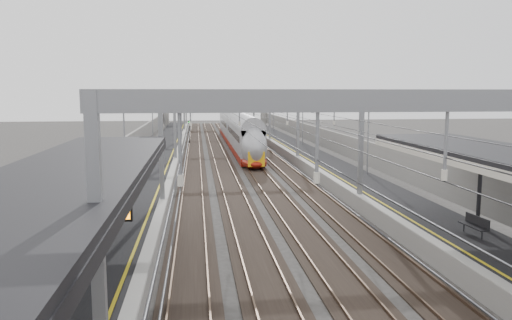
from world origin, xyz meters
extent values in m
cube|color=black|center=(-8.00, 45.00, 0.50)|extent=(4.00, 120.00, 1.00)
cube|color=black|center=(8.00, 45.00, 0.50)|extent=(4.00, 120.00, 1.00)
cube|color=black|center=(-4.50, 45.00, 0.04)|extent=(2.40, 140.00, 0.08)
cube|color=brown|center=(-5.22, 45.00, 0.13)|extent=(0.07, 140.00, 0.14)
cube|color=brown|center=(-3.78, 45.00, 0.13)|extent=(0.07, 140.00, 0.14)
cube|color=black|center=(-1.50, 45.00, 0.04)|extent=(2.40, 140.00, 0.08)
cube|color=brown|center=(-2.22, 45.00, 0.13)|extent=(0.07, 140.00, 0.14)
cube|color=brown|center=(-0.78, 45.00, 0.13)|extent=(0.07, 140.00, 0.14)
cube|color=black|center=(1.50, 45.00, 0.04)|extent=(2.40, 140.00, 0.08)
cube|color=brown|center=(0.78, 45.00, 0.13)|extent=(0.07, 140.00, 0.14)
cube|color=brown|center=(2.22, 45.00, 0.13)|extent=(0.07, 140.00, 0.14)
cube|color=black|center=(4.50, 45.00, 0.04)|extent=(2.40, 140.00, 0.08)
cube|color=brown|center=(3.78, 45.00, 0.13)|extent=(0.07, 140.00, 0.14)
cube|color=brown|center=(5.22, 45.00, 0.13)|extent=(0.07, 140.00, 0.14)
cube|color=gray|center=(-6.30, 2.00, 4.30)|extent=(0.28, 0.28, 6.60)
cube|color=gray|center=(0.00, 2.00, 7.35)|extent=(13.00, 0.25, 0.50)
cube|color=gray|center=(-6.30, 22.00, 4.30)|extent=(0.28, 0.28, 6.60)
cube|color=gray|center=(6.30, 22.00, 4.30)|extent=(0.28, 0.28, 6.60)
cube|color=gray|center=(0.00, 22.00, 7.35)|extent=(13.00, 0.25, 0.50)
cube|color=gray|center=(-6.30, 42.00, 4.30)|extent=(0.28, 0.28, 6.60)
cube|color=gray|center=(6.30, 42.00, 4.30)|extent=(0.28, 0.28, 6.60)
cube|color=gray|center=(0.00, 42.00, 7.35)|extent=(13.00, 0.25, 0.50)
cube|color=gray|center=(-6.30, 62.00, 4.30)|extent=(0.28, 0.28, 6.60)
cube|color=gray|center=(6.30, 62.00, 4.30)|extent=(0.28, 0.28, 6.60)
cube|color=gray|center=(0.00, 62.00, 7.35)|extent=(13.00, 0.25, 0.50)
cube|color=gray|center=(-6.30, 82.00, 4.30)|extent=(0.28, 0.28, 6.60)
cube|color=gray|center=(6.30, 82.00, 4.30)|extent=(0.28, 0.28, 6.60)
cube|color=gray|center=(0.00, 82.00, 7.35)|extent=(13.00, 0.25, 0.50)
cube|color=gray|center=(-6.30, 100.00, 4.30)|extent=(0.28, 0.28, 6.60)
cube|color=gray|center=(6.30, 100.00, 4.30)|extent=(0.28, 0.28, 6.60)
cube|color=gray|center=(0.00, 100.00, 7.35)|extent=(13.00, 0.25, 0.50)
cylinder|color=#262628|center=(-4.50, 50.00, 5.50)|extent=(0.03, 140.00, 0.03)
cylinder|color=#262628|center=(-1.50, 50.00, 5.50)|extent=(0.03, 140.00, 0.03)
cylinder|color=#262628|center=(1.50, 50.00, 5.50)|extent=(0.03, 140.00, 0.03)
cylinder|color=#262628|center=(4.50, 50.00, 5.50)|extent=(0.03, 140.00, 0.03)
cube|color=black|center=(-8.00, 3.00, 5.12)|extent=(4.40, 30.00, 0.24)
cylinder|color=black|center=(-9.70, 14.00, 3.00)|extent=(0.20, 0.20, 4.00)
cube|color=black|center=(-6.60, 4.00, 4.55)|extent=(1.60, 0.15, 0.55)
cube|color=orange|center=(-6.60, 3.92, 4.55)|extent=(1.50, 0.02, 0.42)
cylinder|color=black|center=(9.70, 14.00, 3.00)|extent=(0.20, 0.20, 4.00)
cube|color=gray|center=(0.00, 100.00, 6.20)|extent=(22.00, 2.20, 1.40)
cube|color=gray|center=(-10.50, 100.00, 3.10)|extent=(1.00, 2.20, 6.20)
cube|color=gray|center=(10.50, 100.00, 3.10)|extent=(1.00, 2.20, 6.20)
cube|color=gray|center=(-11.20, 45.00, 1.60)|extent=(0.30, 120.00, 3.20)
cube|color=gray|center=(11.20, 45.00, 1.60)|extent=(0.30, 120.00, 3.20)
cube|color=maroon|center=(1.50, 51.26, 0.58)|extent=(2.57, 21.87, 0.76)
cube|color=#95959A|center=(1.50, 51.26, 2.39)|extent=(2.57, 21.87, 2.85)
cube|color=black|center=(1.50, 43.61, 0.27)|extent=(1.90, 2.28, 0.48)
cube|color=maroon|center=(1.50, 73.51, 0.58)|extent=(2.57, 21.87, 0.76)
cube|color=#95959A|center=(1.50, 73.51, 2.39)|extent=(2.57, 21.87, 2.85)
cube|color=black|center=(1.50, 65.85, 0.27)|extent=(1.90, 2.28, 0.48)
ellipsoid|color=#95959A|center=(1.50, 40.14, 2.10)|extent=(2.57, 4.94, 3.99)
cube|color=#FFB30D|center=(1.50, 38.09, 1.25)|extent=(1.62, 0.12, 1.43)
cube|color=black|center=(1.50, 38.52, 2.67)|extent=(1.52, 0.55, 0.90)
cube|color=black|center=(8.45, 12.30, 1.43)|extent=(0.56, 1.77, 0.06)
cube|color=black|center=(8.66, 12.32, 1.66)|extent=(0.19, 1.74, 0.48)
cylinder|color=black|center=(8.50, 11.63, 1.20)|extent=(0.06, 0.06, 0.41)
cylinder|color=black|center=(8.40, 12.98, 1.20)|extent=(0.06, 0.06, 0.41)
cylinder|color=black|center=(-5.20, 65.61, 1.50)|extent=(0.12, 0.12, 3.00)
cube|color=black|center=(-5.20, 65.61, 3.10)|extent=(0.32, 0.22, 0.75)
sphere|color=#0CE526|center=(-5.20, 65.48, 3.25)|extent=(0.16, 0.16, 0.16)
cylinder|color=black|center=(3.20, 64.48, 1.50)|extent=(0.12, 0.12, 3.00)
cube|color=black|center=(3.20, 64.48, 3.10)|extent=(0.32, 0.22, 0.75)
sphere|color=#0CE526|center=(3.20, 64.35, 3.25)|extent=(0.16, 0.16, 0.16)
cylinder|color=black|center=(5.40, 71.77, 1.50)|extent=(0.12, 0.12, 3.00)
cube|color=black|center=(5.40, 71.77, 3.10)|extent=(0.32, 0.22, 0.75)
sphere|color=red|center=(5.40, 71.64, 3.25)|extent=(0.16, 0.16, 0.16)
camera|label=1|loc=(-4.14, -8.70, 7.52)|focal=35.00mm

